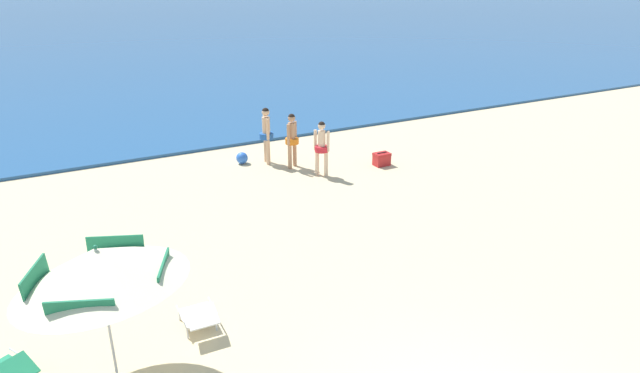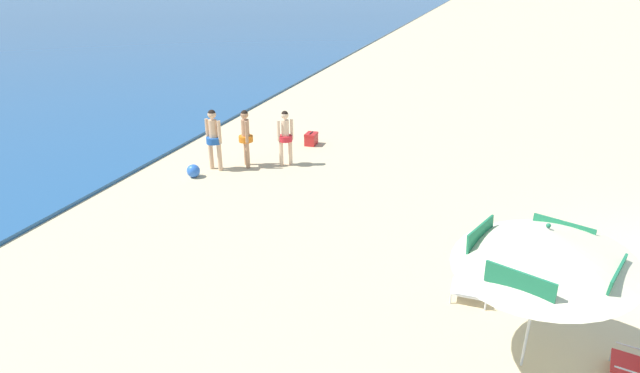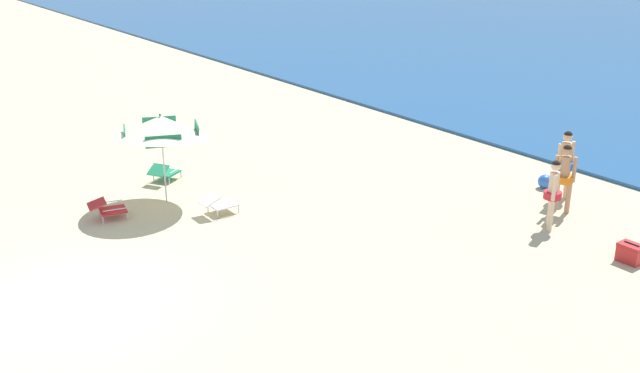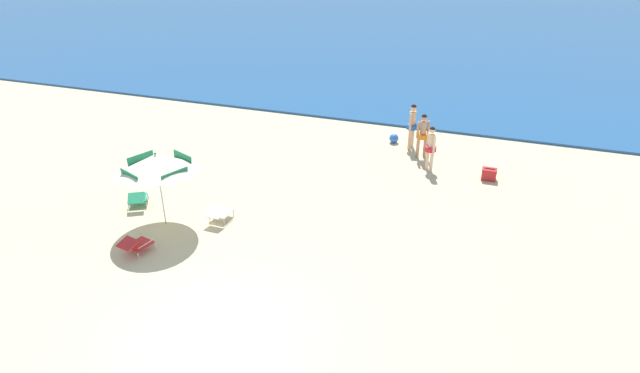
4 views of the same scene
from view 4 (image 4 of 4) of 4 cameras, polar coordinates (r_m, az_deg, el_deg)
ground_plane at (r=12.17m, az=-11.17°, el=-15.22°), size 800.00×800.00×0.00m
beach_umbrella_striped_main at (r=15.41m, az=-17.30°, el=2.42°), size 3.35×3.35×2.36m
lounge_chair_under_umbrella at (r=15.91m, az=-10.90°, el=-2.79°), size 0.60×0.89×0.51m
lounge_chair_beside_umbrella at (r=17.38m, az=-19.15°, el=-1.18°), size 0.90×1.03×0.52m
lounge_chair_facing_sea at (r=15.02m, az=-19.37°, el=-5.92°), size 0.71×0.95×0.50m
person_standing_near_shore at (r=20.65m, az=9.98°, el=6.78°), size 0.44×0.52×1.78m
person_standing_beside at (r=18.90m, az=11.93°, el=4.39°), size 0.40×0.40×1.65m
person_wading_in at (r=19.91m, az=11.08°, el=5.75°), size 0.43×0.42×1.70m
cooler_box at (r=19.01m, az=17.85°, el=1.28°), size 0.50×0.35×0.43m
beach_ball at (r=21.35m, az=8.02°, el=5.20°), size 0.37×0.37×0.37m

